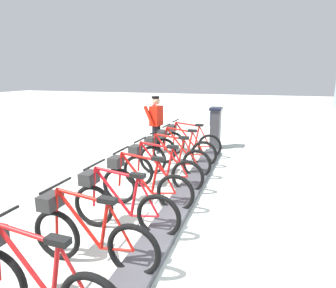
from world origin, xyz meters
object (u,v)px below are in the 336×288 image
(bike_docked_0, at_px, (189,141))
(bike_docked_3, at_px, (159,169))
(bike_docked_1, at_px, (181,149))
(bike_docked_2, at_px, (171,158))
(payment_kiosk, at_px, (215,127))
(bike_docked_7, at_px, (36,282))
(bike_docked_4, at_px, (142,184))
(worker_near_rack, at_px, (156,122))
(bike_docked_5, at_px, (120,204))
(bike_docked_6, at_px, (88,234))

(bike_docked_0, height_order, bike_docked_3, same)
(bike_docked_1, distance_m, bike_docked_2, 0.86)
(payment_kiosk, xyz_separation_m, bike_docked_7, (0.57, 7.18, -0.24))
(payment_kiosk, relative_size, bike_docked_7, 0.74)
(bike_docked_1, bearing_deg, bike_docked_4, 90.00)
(bike_docked_7, xyz_separation_m, worker_near_rack, (1.00, -6.10, 0.48))
(bike_docked_0, height_order, worker_near_rack, worker_near_rack)
(bike_docked_5, bearing_deg, bike_docked_1, -90.00)
(bike_docked_1, distance_m, bike_docked_7, 5.15)
(bike_docked_0, bearing_deg, payment_kiosk, -116.19)
(bike_docked_2, bearing_deg, bike_docked_1, -90.00)
(bike_docked_3, bearing_deg, bike_docked_4, 90.00)
(payment_kiosk, height_order, worker_near_rack, worker_near_rack)
(bike_docked_6, distance_m, bike_docked_7, 0.86)
(bike_docked_2, bearing_deg, bike_docked_0, -90.00)
(bike_docked_3, distance_m, bike_docked_5, 1.72)
(worker_near_rack, bearing_deg, bike_docked_2, 119.13)
(bike_docked_0, distance_m, bike_docked_3, 2.58)
(bike_docked_6, height_order, bike_docked_7, same)
(bike_docked_0, distance_m, bike_docked_2, 1.72)
(bike_docked_1, relative_size, bike_docked_3, 1.00)
(bike_docked_7, bearing_deg, bike_docked_5, -90.00)
(payment_kiosk, relative_size, worker_near_rack, 0.77)
(bike_docked_7, bearing_deg, bike_docked_6, -90.00)
(payment_kiosk, bearing_deg, bike_docked_1, 74.21)
(payment_kiosk, xyz_separation_m, worker_near_rack, (1.58, 1.08, 0.24))
(bike_docked_0, distance_m, bike_docked_5, 4.30)
(bike_docked_3, distance_m, bike_docked_7, 3.44)
(bike_docked_5, xyz_separation_m, bike_docked_7, (0.00, 1.72, 0.00))
(bike_docked_5, xyz_separation_m, bike_docked_6, (0.00, 0.86, 0.00))
(bike_docked_4, bearing_deg, bike_docked_3, -90.00)
(payment_kiosk, height_order, bike_docked_1, payment_kiosk)
(bike_docked_4, distance_m, bike_docked_5, 0.86)
(bike_docked_0, xyz_separation_m, bike_docked_4, (0.00, 3.44, 0.00))
(bike_docked_7, height_order, worker_near_rack, worker_near_rack)
(payment_kiosk, bearing_deg, bike_docked_4, 82.91)
(bike_docked_6, bearing_deg, bike_docked_1, -90.00)
(bike_docked_2, relative_size, bike_docked_5, 1.00)
(bike_docked_0, relative_size, bike_docked_3, 1.00)
(bike_docked_3, height_order, bike_docked_6, same)
(bike_docked_5, distance_m, bike_docked_7, 1.72)
(bike_docked_4, relative_size, bike_docked_5, 1.00)
(bike_docked_5, relative_size, bike_docked_7, 1.00)
(bike_docked_1, distance_m, bike_docked_5, 3.44)
(bike_docked_0, xyz_separation_m, worker_near_rack, (1.00, -0.09, 0.48))
(bike_docked_6, bearing_deg, bike_docked_7, 90.00)
(bike_docked_3, height_order, bike_docked_4, same)
(bike_docked_0, relative_size, bike_docked_5, 1.00)
(bike_docked_0, height_order, bike_docked_7, same)
(bike_docked_0, xyz_separation_m, bike_docked_5, (0.00, 4.30, 0.00))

